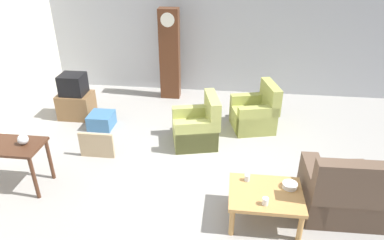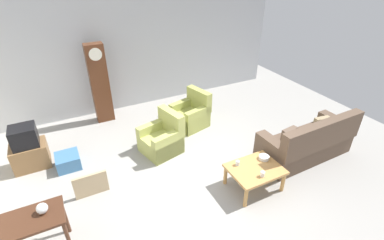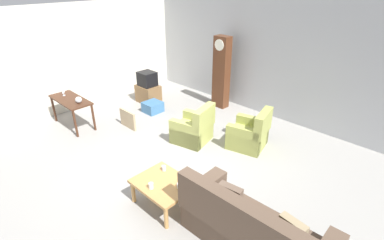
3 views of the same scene
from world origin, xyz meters
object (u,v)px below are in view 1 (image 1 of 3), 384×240
at_px(tv_stand_cabinet, 77,105).
at_px(storage_box_blue, 102,120).
at_px(bowl_white_stacked, 290,185).
at_px(coffee_table_wood, 265,196).
at_px(armchair_olive_near, 197,128).
at_px(grandfather_clock, 170,54).
at_px(cup_blue_rimmed, 247,178).
at_px(glass_dome_cloche, 23,139).
at_px(cup_white_porcelain, 265,201).
at_px(framed_picture_leaning, 97,145).
at_px(armchair_olive_far, 255,114).
at_px(tv_crt, 73,84).

bearing_deg(tv_stand_cabinet, storage_box_blue, -29.44).
bearing_deg(bowl_white_stacked, coffee_table_wood, -155.23).
distance_m(coffee_table_wood, bowl_white_stacked, 0.36).
distance_m(armchair_olive_near, grandfather_clock, 2.30).
relative_size(armchair_olive_near, storage_box_blue, 1.98).
height_order(grandfather_clock, cup_blue_rimmed, grandfather_clock).
bearing_deg(bowl_white_stacked, armchair_olive_near, 129.49).
distance_m(tv_stand_cabinet, bowl_white_stacked, 4.74).
bearing_deg(grandfather_clock, glass_dome_cloche, -113.23).
relative_size(storage_box_blue, cup_white_porcelain, 4.84).
bearing_deg(bowl_white_stacked, framed_picture_leaning, 161.33).
relative_size(glass_dome_cloche, cup_blue_rimmed, 1.71).
relative_size(grandfather_clock, framed_picture_leaning, 3.42).
height_order(coffee_table_wood, glass_dome_cloche, glass_dome_cloche).
distance_m(armchair_olive_near, tv_stand_cabinet, 2.73).
xyz_separation_m(armchair_olive_near, armchair_olive_far, (1.08, 0.70, 0.00)).
relative_size(armchair_olive_near, cup_white_porcelain, 9.55).
relative_size(tv_crt, storage_box_blue, 1.00).
distance_m(grandfather_clock, cup_blue_rimmed, 4.07).
relative_size(tv_stand_cabinet, bowl_white_stacked, 3.42).
xyz_separation_m(framed_picture_leaning, cup_blue_rimmed, (2.52, -0.96, 0.27)).
relative_size(tv_crt, cup_blue_rimmed, 5.29).
bearing_deg(tv_crt, armchair_olive_near, -15.70).
relative_size(armchair_olive_far, cup_blue_rimmed, 10.52).
bearing_deg(cup_white_porcelain, tv_stand_cabinet, 142.50).
bearing_deg(framed_picture_leaning, bowl_white_stacked, -18.67).
distance_m(armchair_olive_far, cup_blue_rimmed, 2.36).
xyz_separation_m(tv_crt, glass_dome_cloche, (0.26, -2.27, 0.08)).
bearing_deg(coffee_table_wood, tv_crt, 145.03).
xyz_separation_m(framed_picture_leaning, cup_white_porcelain, (2.74, -1.42, 0.27)).
distance_m(tv_crt, bowl_white_stacked, 4.74).
relative_size(armchair_olive_far, tv_crt, 1.99).
bearing_deg(armchair_olive_near, cup_blue_rimmed, -62.41).
xyz_separation_m(framed_picture_leaning, glass_dome_cloche, (-0.70, -0.86, 0.59)).
bearing_deg(grandfather_clock, cup_blue_rimmed, -65.05).
distance_m(tv_crt, storage_box_blue, 0.96).
xyz_separation_m(tv_stand_cabinet, tv_crt, (0.00, 0.00, 0.47)).
distance_m(armchair_olive_far, coffee_table_wood, 2.57).
distance_m(grandfather_clock, storage_box_blue, 2.18).
bearing_deg(glass_dome_cloche, tv_stand_cabinet, 96.41).
height_order(tv_crt, cup_white_porcelain, tv_crt).
xyz_separation_m(tv_stand_cabinet, glass_dome_cloche, (0.26, -2.27, 0.55)).
relative_size(tv_crt, bowl_white_stacked, 2.41).
height_order(armchair_olive_near, armchair_olive_far, same).
bearing_deg(coffee_table_wood, storage_box_blue, 143.92).
relative_size(cup_white_porcelain, cup_blue_rimmed, 1.09).
relative_size(coffee_table_wood, storage_box_blue, 2.00).
bearing_deg(framed_picture_leaning, tv_stand_cabinet, 124.09).
xyz_separation_m(tv_stand_cabinet, cup_blue_rimmed, (3.48, -2.38, 0.24)).
relative_size(coffee_table_wood, bowl_white_stacked, 4.82).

